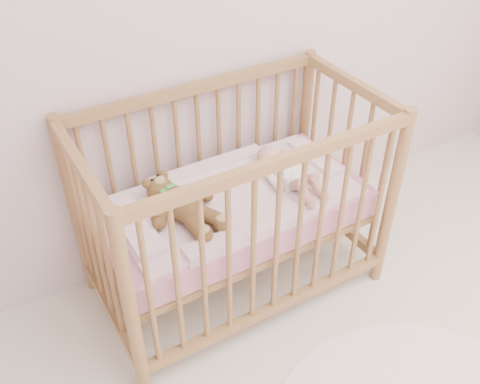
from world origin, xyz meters
TOP-DOWN VIEW (x-y plane):
  - crib at (-0.28, 1.60)m, footprint 1.36×0.76m
  - mattress at (-0.28, 1.60)m, footprint 1.22×0.62m
  - blanket at (-0.28, 1.60)m, footprint 1.10×0.58m
  - baby at (-0.02, 1.58)m, footprint 0.26×0.49m
  - teddy_bear at (-0.55, 1.58)m, footprint 0.44×0.55m

SIDE VIEW (x-z plane):
  - mattress at x=-0.28m, z-range 0.42..0.55m
  - crib at x=-0.28m, z-range 0.00..1.00m
  - blanket at x=-0.28m, z-range 0.53..0.59m
  - baby at x=-0.02m, z-range 0.58..0.69m
  - teddy_bear at x=-0.55m, z-range 0.58..0.71m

